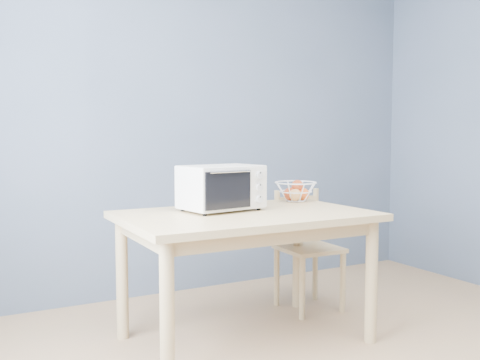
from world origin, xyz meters
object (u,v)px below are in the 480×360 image
dining_table (246,230)px  dining_chair (306,250)px  toaster_oven (219,187)px  fruit_basket (295,191)px

dining_table → dining_chair: bearing=26.6°
toaster_oven → fruit_basket: 0.68m
dining_table → fruit_basket: bearing=28.7°
toaster_oven → dining_chair: (0.77, 0.20, -0.49)m
toaster_oven → dining_chair: bearing=5.7°
dining_table → toaster_oven: toaster_oven is taller
dining_chair → toaster_oven: bearing=-163.7°
fruit_basket → dining_chair: (0.12, 0.03, -0.42)m
dining_table → dining_chair: 0.78m
dining_table → dining_chair: (0.66, 0.33, -0.25)m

